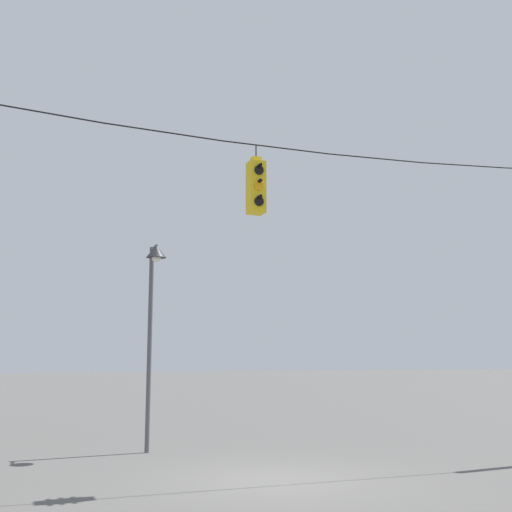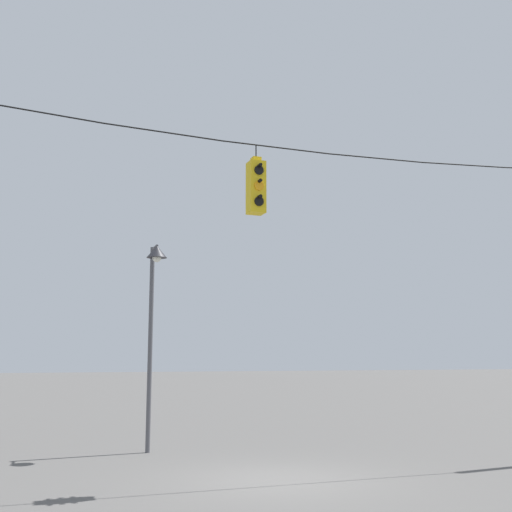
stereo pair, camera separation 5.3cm
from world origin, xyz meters
The scene contains 4 objects.
ground_plane centered at (0.00, 0.00, 0.00)m, with size 200.00×200.00×0.00m, color #565451.
span_wire centered at (0.00, -0.10, 7.03)m, with size 17.18×0.03×0.43m.
traffic_light_near_left_pole centered at (-0.49, -0.10, 5.97)m, with size 0.34×0.58×1.49m.
street_lamp centered at (-1.72, 4.35, 4.13)m, with size 0.53×0.91×5.39m.
Camera 2 is at (-5.01, -12.37, 2.42)m, focal length 45.00 mm.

